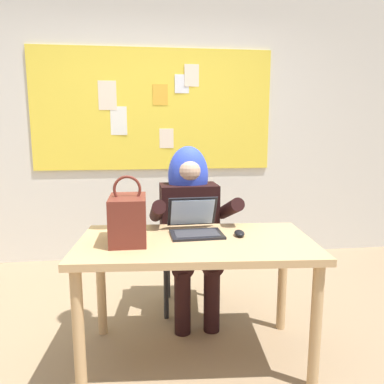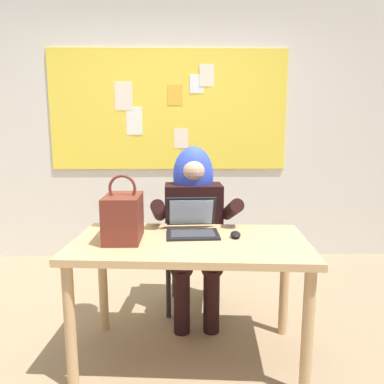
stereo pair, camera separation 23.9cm
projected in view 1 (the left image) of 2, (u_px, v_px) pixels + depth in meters
ground_plane at (165, 361)px, 2.20m from camera, size 24.00×24.00×0.00m
wall_back_bulletin at (154, 120)px, 3.79m from camera, size 5.40×2.04×2.88m
desk_main at (196, 256)px, 2.14m from camera, size 1.39×0.81×0.74m
chair_at_desk at (189, 242)px, 2.87m from camera, size 0.46×0.46×0.89m
person_costumed at (190, 217)px, 2.70m from camera, size 0.60×0.62×1.24m
laptop at (195, 225)px, 2.26m from camera, size 0.32×0.34×0.21m
computer_mouse at (239, 233)px, 2.20m from camera, size 0.07×0.11×0.03m
handbag at (128, 219)px, 2.07m from camera, size 0.20×0.30×0.38m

